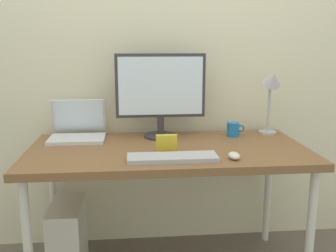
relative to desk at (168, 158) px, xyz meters
The scene contains 10 objects.
back_wall 0.74m from the desk, 90.00° to the left, with size 4.40×0.04×2.60m, color beige.
desk is the anchor object (origin of this frame).
monitor 0.42m from the desk, 95.27° to the left, with size 0.53×0.20×0.50m.
laptop 0.59m from the desk, 153.57° to the left, with size 0.32×0.28×0.22m.
desk_lamp 0.78m from the desk, 19.91° to the left, with size 0.11×0.16×0.41m.
keyboard 0.24m from the desk, 89.07° to the right, with size 0.44×0.14×0.02m, color #B2B2B7.
mouse 0.39m from the desk, 38.31° to the right, with size 0.06×0.09×0.03m, color silver.
coffee_mug 0.49m from the desk, 27.64° to the left, with size 0.11×0.07×0.09m.
photo_frame 0.14m from the desk, 101.15° to the right, with size 0.11×0.02×0.09m, color yellow.
computer_tower 0.75m from the desk, behind, with size 0.18×0.36×0.42m, color silver.
Camera 1 is at (-0.19, -2.01, 1.32)m, focal length 41.04 mm.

